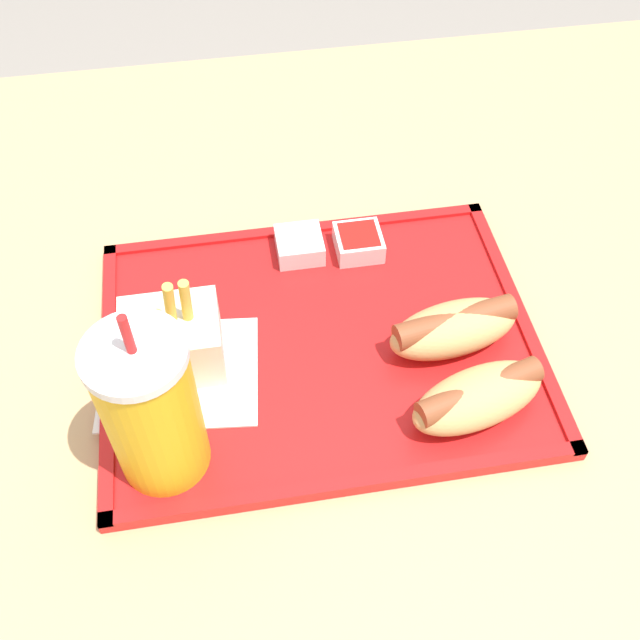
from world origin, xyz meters
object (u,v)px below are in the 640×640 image
object	(u,v)px
soda_cup	(151,409)
fries_carton	(173,341)
hot_dog_far	(478,397)
hot_dog_near	(454,328)
sauce_cup_ketchup	(359,242)
sauce_cup_mayo	(299,244)

from	to	relation	value
soda_cup	fries_carton	size ratio (longest dim) A/B	1.67
hot_dog_far	fries_carton	distance (m)	0.27
hot_dog_near	sauce_cup_ketchup	size ratio (longest dim) A/B	2.80
hot_dog_far	sauce_cup_ketchup	xyz separation A→B (m)	(0.06, -0.21, -0.01)
fries_carton	sauce_cup_mayo	xyz separation A→B (m)	(-0.13, -0.12, -0.02)
hot_dog_far	sauce_cup_ketchup	distance (m)	0.22
fries_carton	sauce_cup_ketchup	bearing A→B (deg)	-149.25
soda_cup	sauce_cup_mayo	size ratio (longest dim) A/B	3.92
hot_dog_far	soda_cup	bearing A→B (deg)	0.29
soda_cup	sauce_cup_ketchup	world-z (taller)	soda_cup
hot_dog_near	sauce_cup_ketchup	world-z (taller)	hot_dog_near
sauce_cup_mayo	fries_carton	bearing A→B (deg)	42.58
fries_carton	sauce_cup_mayo	size ratio (longest dim) A/B	2.35
hot_dog_far	sauce_cup_ketchup	size ratio (longest dim) A/B	2.85
soda_cup	sauce_cup_mayo	world-z (taller)	soda_cup
fries_carton	sauce_cup_ketchup	xyz separation A→B (m)	(-0.19, -0.11, -0.02)
fries_carton	sauce_cup_mayo	bearing A→B (deg)	-137.42
hot_dog_far	sauce_cup_mayo	world-z (taller)	hot_dog_far
hot_dog_near	fries_carton	xyz separation A→B (m)	(0.25, -0.02, 0.01)
fries_carton	sauce_cup_ketchup	world-z (taller)	fries_carton
sauce_cup_ketchup	hot_dog_far	bearing A→B (deg)	106.35
sauce_cup_mayo	sauce_cup_ketchup	world-z (taller)	same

